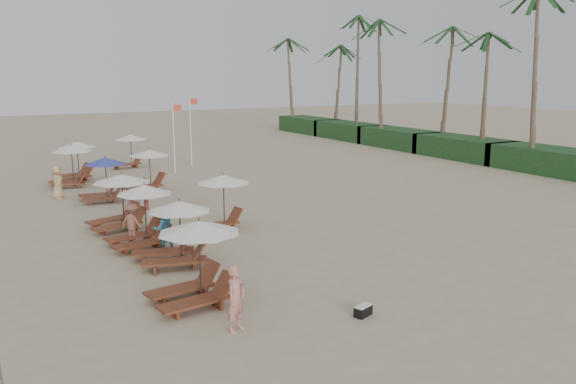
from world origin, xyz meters
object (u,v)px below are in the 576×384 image
beachgoer_far_b (57,182)px  beachgoer_near (236,298)px  lounger_station_6 (74,162)px  duffel_bag (363,311)px  lounger_station_0 (192,264)px  lounger_station_2 (139,219)px  lounger_station_1 (172,236)px  beachgoer_mid_a (163,229)px  beachgoer_far_a (146,194)px  lounger_station_3 (117,202)px  lounger_station_5 (69,165)px  inland_station_1 (146,167)px  lounger_station_4 (102,180)px  beachgoer_mid_b (132,223)px  inland_station_0 (221,195)px  flag_pole_near (174,134)px  inland_station_2 (128,148)px

beachgoer_far_b → beachgoer_near: bearing=-154.4°
lounger_station_6 → duffel_bag: 25.16m
lounger_station_0 → lounger_station_2: bearing=88.1°
lounger_station_1 → beachgoer_mid_a: 1.68m
lounger_station_0 → beachgoer_far_a: lounger_station_0 is taller
beachgoer_far_a → duffel_bag: size_ratio=2.67×
lounger_station_3 → lounger_station_5: bearing=90.9°
beachgoer_far_a → lounger_station_5: bearing=-122.3°
lounger_station_0 → beachgoer_far_b: lounger_station_0 is taller
beachgoer_far_a → beachgoer_far_b: 5.77m
beachgoer_far_a → inland_station_1: bearing=-153.9°
beachgoer_far_b → beachgoer_mid_a: bearing=-149.1°
lounger_station_0 → beachgoer_mid_a: lounger_station_0 is taller
lounger_station_1 → beachgoer_near: (-0.30, -5.90, -0.11)m
lounger_station_4 → beachgoer_near: 17.31m
lounger_station_3 → beachgoer_far_a: lounger_station_3 is taller
beachgoer_mid_b → beachgoer_near: bearing=145.2°
lounger_station_5 → lounger_station_6: (0.60, 1.96, -0.10)m
lounger_station_0 → inland_station_0: 8.17m
lounger_station_2 → beachgoer_far_a: size_ratio=1.64×
beachgoer_far_b → beachgoer_mid_b: bearing=-151.7°
lounger_station_2 → flag_pole_near: size_ratio=0.56×
lounger_station_3 → duffel_bag: bearing=-74.1°
inland_station_1 → duffel_bag: 19.75m
beachgoer_far_b → flag_pole_near: bearing=-38.2°
beachgoer_far_b → flag_pole_near: 9.24m
inland_station_0 → beachgoer_mid_a: 3.64m
lounger_station_0 → inland_station_0: size_ratio=1.03×
inland_station_2 → beachgoer_mid_a: 20.16m
lounger_station_3 → flag_pole_near: bearing=61.6°
inland_station_1 → inland_station_2: bearing=82.1°
lounger_station_0 → beachgoer_far_a: (2.10, 12.01, -0.37)m
lounger_station_0 → beachgoer_mid_a: size_ratio=1.66×
lounger_station_3 → beachgoer_mid_b: bearing=-90.4°
lounger_station_2 → lounger_station_5: size_ratio=1.03×
beachgoer_near → flag_pole_near: (6.37, 23.66, 1.67)m
lounger_station_2 → beachgoer_near: bearing=-89.2°
flag_pole_near → lounger_station_0: bearing=-107.4°
lounger_station_3 → beachgoer_mid_b: (-0.02, -2.46, -0.35)m
lounger_station_1 → lounger_station_5: lounger_station_5 is taller
lounger_station_1 → lounger_station_6: size_ratio=1.02×
inland_station_0 → inland_station_1: same height
lounger_station_0 → lounger_station_2: size_ratio=1.05×
beachgoer_far_a → duffel_bag: beachgoer_far_a is taller
lounger_station_5 → flag_pole_near: 7.02m
lounger_station_0 → inland_station_1: (3.48, 16.66, 0.15)m
lounger_station_2 → inland_station_1: 10.90m
lounger_station_6 → duffel_bag: size_ratio=4.56×
lounger_station_5 → inland_station_1: 4.81m
lounger_station_6 → inland_station_2: size_ratio=0.96×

